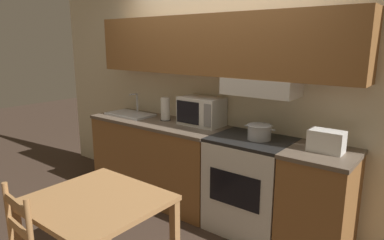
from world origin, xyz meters
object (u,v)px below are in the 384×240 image
object	(u,v)px
sink_basin	(130,114)
microwave	(201,111)
dining_table	(96,213)
toaster	(326,141)
paper_towel_roll	(165,109)
stove_range	(250,185)
cooking_pot	(259,132)

from	to	relation	value
sink_basin	microwave	bearing A→B (deg)	7.88
sink_basin	dining_table	distance (m)	1.95
toaster	paper_towel_roll	xyz separation A→B (m)	(-1.84, 0.05, 0.04)
stove_range	paper_towel_roll	size ratio (longest dim) A/B	3.55
microwave	paper_towel_roll	world-z (taller)	microwave
microwave	toaster	xyz separation A→B (m)	(1.37, -0.12, -0.06)
toaster	paper_towel_roll	distance (m)	1.84
cooking_pot	paper_towel_roll	world-z (taller)	paper_towel_roll
sink_basin	dining_table	world-z (taller)	sink_basin
dining_table	microwave	bearing A→B (deg)	99.06
cooking_pot	sink_basin	xyz separation A→B (m)	(-1.76, -0.01, -0.06)
dining_table	cooking_pot	bearing A→B (deg)	70.97
paper_towel_roll	microwave	bearing A→B (deg)	7.91
cooking_pot	sink_basin	world-z (taller)	sink_basin
cooking_pot	dining_table	xyz separation A→B (m)	(-0.51, -1.47, -0.38)
stove_range	dining_table	bearing A→B (deg)	-106.68
dining_table	paper_towel_roll	bearing A→B (deg)	115.33
microwave	paper_towel_roll	bearing A→B (deg)	-172.09
microwave	toaster	size ratio (longest dim) A/B	1.63
toaster	dining_table	world-z (taller)	toaster
stove_range	dining_table	distance (m)	1.53
toaster	paper_towel_roll	size ratio (longest dim) A/B	1.11
toaster	paper_towel_roll	world-z (taller)	paper_towel_roll
paper_towel_roll	dining_table	world-z (taller)	paper_towel_roll
cooking_pot	microwave	world-z (taller)	microwave
toaster	cooking_pot	bearing A→B (deg)	-179.51
cooking_pot	dining_table	world-z (taller)	cooking_pot
cooking_pot	toaster	size ratio (longest dim) A/B	1.05
toaster	sink_basin	bearing A→B (deg)	-179.56
paper_towel_roll	toaster	bearing A→B (deg)	-1.70
stove_range	paper_towel_roll	bearing A→B (deg)	176.39
stove_range	microwave	world-z (taller)	microwave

